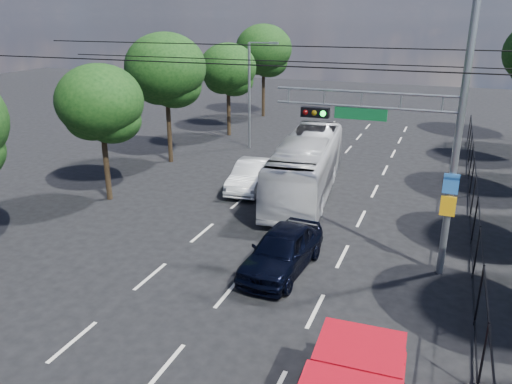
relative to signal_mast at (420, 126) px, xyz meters
The scene contains 13 objects.
ground 10.92m from the signal_mast, 123.48° to the right, with size 120.00×120.00×0.00m, color black.
lane_markings 9.56m from the signal_mast, 131.33° to the left, with size 6.12×38.00×0.01m.
signal_mast is the anchor object (origin of this frame).
streetlight_left 18.24m from the signal_mast, 129.66° to the left, with size 2.09×0.22×7.08m.
utility_wires 5.71m from the signal_mast, behind, with size 22.00×5.04×0.74m.
fence_right 6.37m from the signal_mast, 61.03° to the left, with size 0.06×34.03×2.00m.
tree_left_b 14.62m from the signal_mast, behind, with size 4.08×4.08×6.63m.
tree_left_c 17.57m from the signal_mast, 149.06° to the left, with size 4.80×4.80×7.80m.
tree_left_d 22.48m from the signal_mast, 130.73° to the left, with size 4.20×4.20×6.83m.
tree_left_e 29.12m from the signal_mast, 120.71° to the left, with size 4.92×4.92×7.99m.
navy_hatchback 6.33m from the signal_mast, 155.86° to the right, with size 1.87×4.65×1.58m, color black.
white_bus 9.22m from the signal_mast, 131.34° to the left, with size 2.49×10.64×2.96m, color silver.
white_van 11.27m from the signal_mast, 144.52° to the left, with size 1.60×4.58×1.51m, color silver.
Camera 1 is at (6.14, -9.15, 8.73)m, focal length 35.00 mm.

